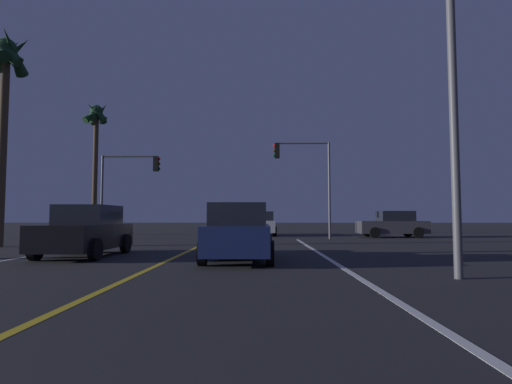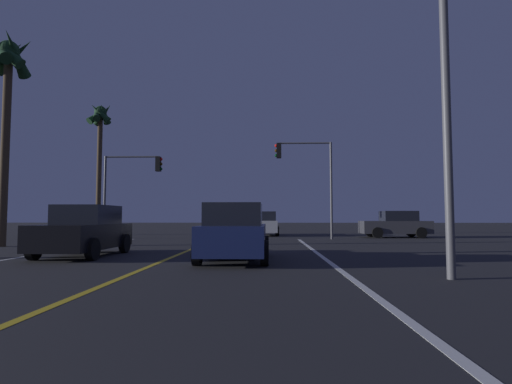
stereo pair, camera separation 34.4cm
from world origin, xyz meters
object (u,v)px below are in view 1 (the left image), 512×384
Objects in this scene: car_crossing_side at (393,225)px; car_oncoming at (86,231)px; car_lead_same_lane at (239,233)px; traffic_light_near_left at (131,176)px; car_ahead_far at (262,224)px; street_lamp_right_near at (424,53)px; traffic_light_near_right at (303,167)px; palm_tree_left_far at (96,128)px; palm_tree_left_mid at (6,73)px.

car_oncoming is at bearing 42.22° from car_crossing_side.
traffic_light_near_left reaches higher than car_lead_same_lane.
traffic_light_near_left reaches higher than car_ahead_far.
traffic_light_near_left is (-16.41, -2.15, 2.96)m from car_crossing_side.
street_lamp_right_near is (3.54, -20.30, 4.04)m from car_ahead_far.
palm_tree_left_far is at bearing -20.03° from traffic_light_near_right.
traffic_light_near_left is at bearing 30.72° from car_lead_same_lane.
palm_tree_left_mid is at bearing 134.69° from car_ahead_far.
car_ahead_far is 0.74× the size of traffic_light_near_right.
traffic_light_near_left is at bearing 62.09° from palm_tree_left_mid.
traffic_light_near_left is (-7.23, 12.17, 2.96)m from car_lead_same_lane.
street_lamp_right_near is (11.46, -15.66, 1.08)m from traffic_light_near_left.
car_lead_same_lane is 22.29m from palm_tree_left_far.
traffic_light_near_left is (-7.91, -4.64, 2.96)m from car_ahead_far.
car_oncoming is 14.12m from traffic_light_near_right.
car_crossing_side is 8.85m from car_ahead_far.
car_oncoming and car_ahead_far have the same top height.
traffic_light_near_right is at bearing 25.67° from palm_tree_left_mid.
street_lamp_right_near is 17.71m from palm_tree_left_mid.
street_lamp_right_near is at bearing -170.10° from car_ahead_far.
car_oncoming is 0.45× the size of palm_tree_left_mid.
car_ahead_far is 17.54m from palm_tree_left_mid.
traffic_light_near_right is at bearing -151.85° from car_ahead_far.
car_ahead_far is (5.84, 15.49, 0.00)m from car_oncoming.
car_ahead_far is 0.43× the size of palm_tree_left_far.
palm_tree_left_mid reaches higher than traffic_light_near_right.
car_crossing_side is 18.92m from street_lamp_right_near.
car_ahead_far is 0.45× the size of palm_tree_left_mid.
car_crossing_side is 1.00× the size of car_ahead_far.
palm_tree_left_mid is (-5.62, 4.15, 6.91)m from car_oncoming.
palm_tree_left_far is (-4.45, 5.41, 4.18)m from traffic_light_near_left.
car_crossing_side is 0.43× the size of palm_tree_left_far.
car_crossing_side is 22.29m from palm_tree_left_far.
palm_tree_left_mid is at bearing 63.11° from car_lead_same_lane.
palm_tree_left_mid is 0.97× the size of palm_tree_left_far.
car_crossing_side is at bearing 132.22° from car_oncoming.
car_lead_same_lane is at bearing -59.28° from traffic_light_near_left.
car_crossing_side is 1.00× the size of car_lead_same_lane.
car_lead_same_lane is (-9.17, -14.32, 0.00)m from car_crossing_side.
car_oncoming is 0.57× the size of street_lamp_right_near.
car_crossing_side is at bearing -32.63° from car_lead_same_lane.
car_lead_same_lane is 0.85× the size of traffic_light_near_left.
car_ahead_far is 16.82m from car_lead_same_lane.
traffic_light_near_right is at bearing -0.00° from traffic_light_near_left.
car_lead_same_lane is 14.47m from traffic_light_near_left.
traffic_light_near_right reaches higher than traffic_light_near_left.
palm_tree_left_mid reaches higher than car_crossing_side.
street_lamp_right_near is 26.58m from palm_tree_left_far.
car_crossing_side is at bearing 7.48° from traffic_light_near_left.
palm_tree_left_far reaches higher than palm_tree_left_mid.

